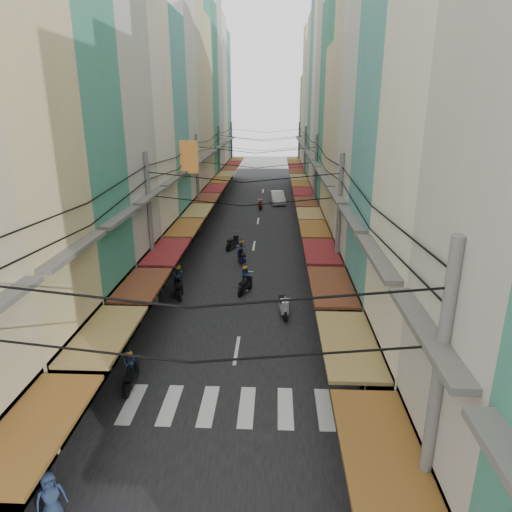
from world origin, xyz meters
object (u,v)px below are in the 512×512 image
(market_umbrella, at_px, (394,332))
(traffic_sign, at_px, (367,364))
(bicycle, at_px, (399,338))
(white_car, at_px, (277,203))

(market_umbrella, relative_size, traffic_sign, 0.78)
(market_umbrella, bearing_deg, traffic_sign, -120.76)
(bicycle, xyz_separation_m, traffic_sign, (-2.72, -5.85, 2.17))
(bicycle, height_order, market_umbrella, market_umbrella)
(white_car, relative_size, market_umbrella, 2.04)
(white_car, height_order, bicycle, white_car)
(white_car, distance_m, bicycle, 31.44)
(market_umbrella, height_order, traffic_sign, traffic_sign)
(white_car, distance_m, market_umbrella, 34.55)
(white_car, relative_size, traffic_sign, 1.60)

